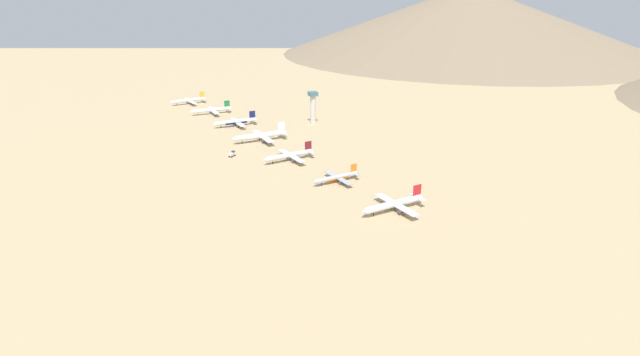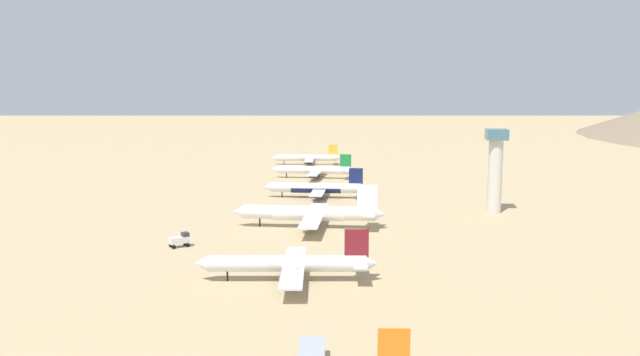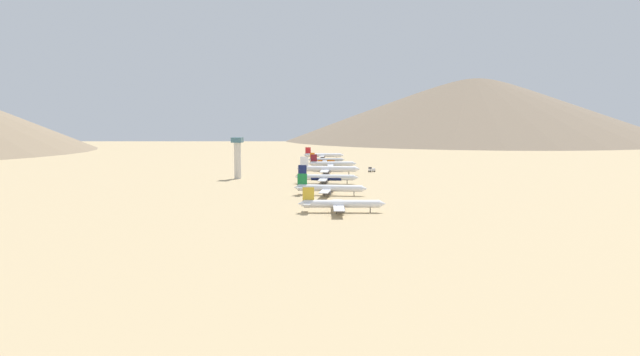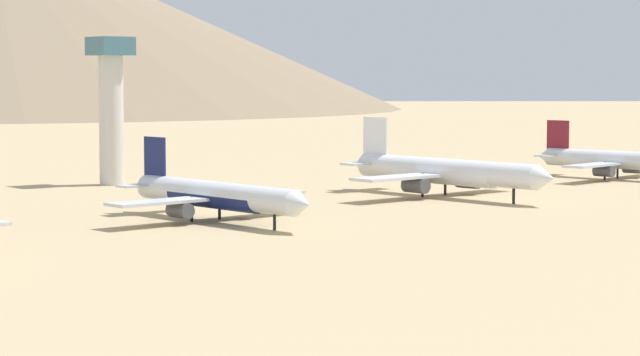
{
  "view_description": "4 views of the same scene",
  "coord_description": "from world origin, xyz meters",
  "px_view_note": "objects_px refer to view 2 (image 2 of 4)",
  "views": [
    {
      "loc": [
        119.91,
        369.29,
        115.38
      ],
      "look_at": [
        -3.01,
        106.65,
        4.78
      ],
      "focal_mm": 28.32,
      "sensor_mm": 36.0,
      "label": 1
    },
    {
      "loc": [
        -27.55,
        188.02,
        42.46
      ],
      "look_at": [
        3.74,
        -59.21,
        6.89
      ],
      "focal_mm": 35.21,
      "sensor_mm": 36.0,
      "label": 2
    },
    {
      "loc": [
        45.47,
        -400.1,
        42.08
      ],
      "look_at": [
        1.95,
        -64.74,
        5.02
      ],
      "focal_mm": 30.7,
      "sensor_mm": 36.0,
      "label": 3
    },
    {
      "loc": [
        157.98,
        -160.81,
        21.83
      ],
      "look_at": [
        -1.31,
        -27.24,
        4.85
      ],
      "focal_mm": 72.27,
      "sensor_mm": 36.0,
      "label": 4
    }
  ],
  "objects_px": {
    "service_truck": "(180,240)",
    "control_tower": "(495,166)",
    "parked_jet_1": "(315,170)",
    "parked_jet_2": "(317,188)",
    "parked_jet_3": "(310,213)",
    "parked_jet_0": "(307,158)",
    "parked_jet_4": "(289,264)"
  },
  "relations": [
    {
      "from": "service_truck",
      "to": "control_tower",
      "type": "bearing_deg",
      "value": -146.77
    },
    {
      "from": "parked_jet_1",
      "to": "service_truck",
      "type": "bearing_deg",
      "value": 82.19
    },
    {
      "from": "parked_jet_2",
      "to": "parked_jet_3",
      "type": "relative_size",
      "value": 0.87
    },
    {
      "from": "parked_jet_0",
      "to": "parked_jet_3",
      "type": "bearing_deg",
      "value": 98.65
    },
    {
      "from": "parked_jet_2",
      "to": "service_truck",
      "type": "relative_size",
      "value": 7.4
    },
    {
      "from": "parked_jet_1",
      "to": "service_truck",
      "type": "xyz_separation_m",
      "value": [
        18.45,
        134.5,
        -1.88
      ]
    },
    {
      "from": "parked_jet_4",
      "to": "parked_jet_2",
      "type": "bearing_deg",
      "value": -85.78
    },
    {
      "from": "parked_jet_1",
      "to": "parked_jet_3",
      "type": "bearing_deg",
      "value": 97.01
    },
    {
      "from": "parked_jet_1",
      "to": "parked_jet_3",
      "type": "xyz_separation_m",
      "value": [
        -13.1,
        106.55,
        0.59
      ]
    },
    {
      "from": "parked_jet_2",
      "to": "parked_jet_4",
      "type": "bearing_deg",
      "value": 94.22
    },
    {
      "from": "parked_jet_3",
      "to": "service_truck",
      "type": "distance_m",
      "value": 42.22
    },
    {
      "from": "parked_jet_0",
      "to": "service_truck",
      "type": "relative_size",
      "value": 7.08
    },
    {
      "from": "parked_jet_4",
      "to": "parked_jet_0",
      "type": "bearing_deg",
      "value": -82.73
    },
    {
      "from": "parked_jet_3",
      "to": "control_tower",
      "type": "relative_size",
      "value": 1.64
    },
    {
      "from": "service_truck",
      "to": "control_tower",
      "type": "distance_m",
      "value": 109.84
    },
    {
      "from": "parked_jet_2",
      "to": "parked_jet_4",
      "type": "xyz_separation_m",
      "value": [
        -7.9,
        107.1,
        0.0
      ]
    },
    {
      "from": "parked_jet_3",
      "to": "control_tower",
      "type": "xyz_separation_m",
      "value": [
        -59.59,
        -31.75,
        11.57
      ]
    },
    {
      "from": "parked_jet_3",
      "to": "service_truck",
      "type": "bearing_deg",
      "value": 41.54
    },
    {
      "from": "parked_jet_0",
      "to": "parked_jet_4",
      "type": "bearing_deg",
      "value": 97.27
    },
    {
      "from": "parked_jet_4",
      "to": "service_truck",
      "type": "xyz_separation_m",
      "value": [
        34.51,
        -26.21,
        -1.9
      ]
    },
    {
      "from": "parked_jet_3",
      "to": "service_truck",
      "type": "xyz_separation_m",
      "value": [
        31.55,
        27.95,
        -2.47
      ]
    },
    {
      "from": "parked_jet_0",
      "to": "parked_jet_3",
      "type": "height_order",
      "value": "parked_jet_3"
    },
    {
      "from": "parked_jet_0",
      "to": "parked_jet_4",
      "type": "height_order",
      "value": "parked_jet_4"
    },
    {
      "from": "parked_jet_3",
      "to": "control_tower",
      "type": "bearing_deg",
      "value": -151.95
    },
    {
      "from": "parked_jet_0",
      "to": "service_truck",
      "type": "height_order",
      "value": "parked_jet_0"
    },
    {
      "from": "parked_jet_0",
      "to": "parked_jet_1",
      "type": "relative_size",
      "value": 0.97
    },
    {
      "from": "parked_jet_3",
      "to": "parked_jet_4",
      "type": "relative_size",
      "value": 1.16
    },
    {
      "from": "service_truck",
      "to": "parked_jet_1",
      "type": "bearing_deg",
      "value": -97.81
    },
    {
      "from": "parked_jet_0",
      "to": "parked_jet_2",
      "type": "bearing_deg",
      "value": 100.28
    },
    {
      "from": "parked_jet_3",
      "to": "parked_jet_0",
      "type": "bearing_deg",
      "value": -81.35
    },
    {
      "from": "parked_jet_1",
      "to": "service_truck",
      "type": "height_order",
      "value": "parked_jet_1"
    },
    {
      "from": "parked_jet_4",
      "to": "service_truck",
      "type": "bearing_deg",
      "value": -37.21
    }
  ]
}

